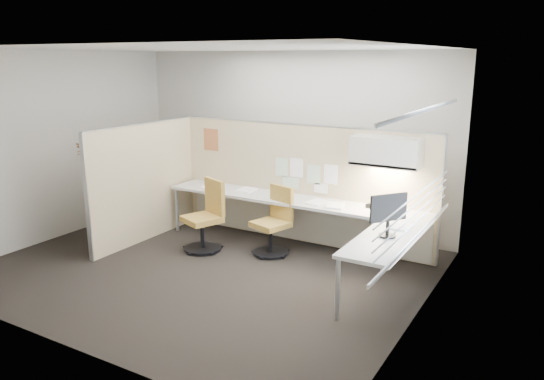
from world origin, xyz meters
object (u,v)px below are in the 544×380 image
Objects in this scene: chair_left at (206,218)px; desk at (309,213)px; phone at (384,208)px; monitor at (388,212)px; chair_right at (274,223)px.

desk is at bearing 44.37° from chair_left.
phone is (1.02, 0.14, 0.18)m from desk.
monitor is at bearing -74.06° from phone.
phone reaches higher than desk.
chair_left is at bearing -141.75° from chair_right.
monitor is at bearing -29.80° from desk.
phone is (2.37, 0.70, 0.31)m from chair_left.
chair_left is 2.78m from monitor.
monitor reaches higher than desk.
chair_right is 4.23× the size of phone.
chair_left is 1.06× the size of chair_right.
chair_right is 1.53m from phone.
phone is (1.45, 0.35, 0.34)m from chair_right.
chair_left is (-1.35, -0.56, -0.13)m from desk.
monitor is at bearing -0.50° from chair_right.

